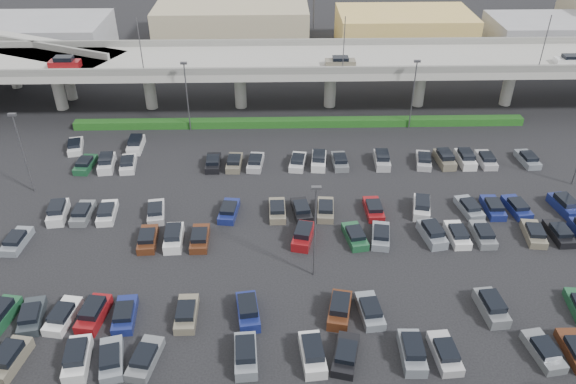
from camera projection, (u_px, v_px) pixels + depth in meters
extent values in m
plane|color=black|center=(309.00, 226.00, 62.04)|extent=(280.00, 280.00, 0.00)
cube|color=#9C9C94|center=(298.00, 62.00, 84.93)|extent=(150.00, 13.00, 1.10)
cube|color=#60605B|center=(300.00, 70.00, 79.11)|extent=(150.00, 0.50, 1.00)
cube|color=#60605B|center=(297.00, 42.00, 89.60)|extent=(150.00, 0.50, 1.00)
cylinder|color=#9C9C94|center=(58.00, 89.00, 86.32)|extent=(1.80, 1.80, 6.70)
cube|color=#60605B|center=(54.00, 69.00, 84.61)|extent=(2.60, 9.75, 0.50)
cylinder|color=#9C9C94|center=(150.00, 88.00, 86.60)|extent=(1.80, 1.80, 6.70)
cube|color=#60605B|center=(147.00, 68.00, 84.88)|extent=(2.60, 9.75, 0.50)
cylinder|color=#9C9C94|center=(240.00, 87.00, 86.87)|extent=(1.80, 1.80, 6.70)
cube|color=#60605B|center=(239.00, 67.00, 85.16)|extent=(2.60, 9.75, 0.50)
cylinder|color=#9C9C94|center=(330.00, 86.00, 87.15)|extent=(1.80, 1.80, 6.70)
cube|color=#60605B|center=(331.00, 67.00, 85.43)|extent=(2.60, 9.75, 0.50)
cylinder|color=#9C9C94|center=(420.00, 85.00, 87.43)|extent=(1.80, 1.80, 6.70)
cube|color=#60605B|center=(422.00, 66.00, 85.71)|extent=(2.60, 9.75, 0.50)
cylinder|color=#9C9C94|center=(509.00, 84.00, 87.70)|extent=(1.80, 1.80, 6.70)
cube|color=#60605B|center=(513.00, 65.00, 85.99)|extent=(2.60, 9.75, 0.50)
cube|color=maroon|center=(65.00, 64.00, 81.16)|extent=(4.40, 1.82, 1.05)
cube|color=black|center=(64.00, 59.00, 80.71)|extent=(2.60, 1.60, 0.65)
cube|color=#686251|center=(340.00, 63.00, 82.01)|extent=(4.40, 1.82, 0.82)
cube|color=black|center=(340.00, 58.00, 81.66)|extent=(2.30, 1.60, 0.50)
cube|color=silver|center=(570.00, 61.00, 82.68)|extent=(4.40, 1.82, 0.82)
cube|color=black|center=(571.00, 57.00, 82.33)|extent=(2.30, 1.60, 0.50)
cylinder|color=#47474B|center=(140.00, 47.00, 76.90)|extent=(0.14, 0.14, 8.00)
cylinder|color=#47474B|center=(344.00, 45.00, 77.45)|extent=(0.14, 0.14, 8.00)
cylinder|color=#47474B|center=(544.00, 44.00, 78.01)|extent=(0.14, 0.14, 8.00)
cylinder|color=#9C9C94|center=(12.00, 68.00, 93.57)|extent=(1.60, 1.60, 6.70)
cylinder|color=#9C9C94|center=(69.00, 79.00, 89.53)|extent=(1.60, 1.60, 6.70)
cube|color=#123E12|center=(300.00, 122.00, 82.71)|extent=(66.00, 1.60, 1.10)
cube|color=#686251|center=(10.00, 360.00, 45.74)|extent=(2.57, 4.65, 1.05)
cube|color=black|center=(7.00, 354.00, 45.29)|extent=(2.03, 2.84, 0.65)
cube|color=silver|center=(78.00, 359.00, 45.85)|extent=(2.36, 4.59, 1.05)
cube|color=black|center=(76.00, 352.00, 45.40)|extent=(1.91, 2.78, 0.65)
cube|color=slate|center=(112.00, 360.00, 45.96)|extent=(2.76, 4.70, 0.82)
cube|color=black|center=(110.00, 356.00, 45.46)|extent=(2.08, 2.60, 0.50)
cube|color=slate|center=(145.00, 359.00, 46.02)|extent=(2.65, 4.67, 0.82)
cube|color=black|center=(144.00, 356.00, 45.51)|extent=(2.02, 2.57, 0.50)
cube|color=slate|center=(246.00, 356.00, 46.12)|extent=(2.10, 4.51, 1.05)
cube|color=black|center=(245.00, 349.00, 45.67)|extent=(1.77, 2.70, 0.65)
cube|color=silver|center=(312.00, 355.00, 46.23)|extent=(2.23, 4.55, 1.05)
cube|color=black|center=(313.00, 348.00, 45.78)|extent=(1.84, 2.74, 0.65)
cube|color=black|center=(346.00, 355.00, 46.34)|extent=(2.86, 4.72, 0.82)
cube|color=black|center=(346.00, 352.00, 45.84)|extent=(2.13, 2.63, 0.50)
cube|color=slate|center=(412.00, 353.00, 46.39)|extent=(1.94, 4.45, 1.05)
cube|color=black|center=(413.00, 346.00, 45.94)|extent=(1.67, 2.64, 0.65)
cube|color=#A4A3A7|center=(445.00, 353.00, 46.51)|extent=(2.14, 4.52, 0.82)
cube|color=black|center=(447.00, 350.00, 46.00)|extent=(1.77, 2.41, 0.50)
cube|color=slate|center=(543.00, 351.00, 46.67)|extent=(2.46, 4.62, 0.82)
cube|color=black|center=(546.00, 348.00, 46.16)|extent=(1.93, 2.52, 0.50)
cube|color=#4A2413|center=(576.00, 351.00, 46.72)|extent=(1.84, 4.41, 0.82)
cube|color=#1A4A2C|center=(1.00, 316.00, 49.88)|extent=(2.54, 4.64, 1.05)
cube|color=#282E34|center=(32.00, 317.00, 49.99)|extent=(2.52, 4.64, 0.82)
cube|color=black|center=(30.00, 313.00, 49.49)|extent=(1.96, 2.53, 0.50)
cube|color=silver|center=(63.00, 316.00, 50.05)|extent=(2.53, 4.64, 0.82)
cube|color=black|center=(61.00, 313.00, 49.54)|extent=(1.96, 2.53, 0.50)
cube|color=maroon|center=(94.00, 315.00, 50.04)|extent=(2.44, 4.62, 1.05)
cube|color=black|center=(92.00, 308.00, 49.59)|extent=(1.96, 2.80, 0.65)
cube|color=navy|center=(125.00, 315.00, 50.16)|extent=(2.16, 4.53, 0.82)
cube|color=black|center=(123.00, 312.00, 49.65)|extent=(1.78, 2.42, 0.50)
cube|color=#686251|center=(187.00, 314.00, 50.27)|extent=(1.88, 4.43, 0.82)
cube|color=black|center=(186.00, 311.00, 49.76)|extent=(1.63, 2.32, 0.50)
cube|color=navy|center=(248.00, 312.00, 50.31)|extent=(2.42, 4.61, 1.05)
cube|color=black|center=(248.00, 305.00, 49.87)|extent=(1.95, 2.80, 0.65)
cube|color=#4A2413|center=(340.00, 311.00, 50.47)|extent=(2.71, 4.69, 1.05)
cube|color=black|center=(340.00, 304.00, 50.03)|extent=(2.11, 2.88, 0.65)
cube|color=slate|center=(370.00, 311.00, 50.59)|extent=(2.31, 4.58, 0.82)
cube|color=black|center=(371.00, 307.00, 50.08)|extent=(1.85, 2.47, 0.50)
cube|color=slate|center=(491.00, 308.00, 50.75)|extent=(2.23, 4.55, 1.05)
cube|color=black|center=(493.00, 301.00, 50.30)|extent=(1.84, 2.74, 0.65)
cube|color=slate|center=(17.00, 241.00, 59.11)|extent=(2.17, 4.53, 0.82)
cube|color=black|center=(15.00, 238.00, 58.60)|extent=(1.78, 2.42, 0.50)
cube|color=#4A2413|center=(148.00, 240.00, 59.38)|extent=(2.09, 4.50, 0.82)
cube|color=black|center=(147.00, 236.00, 58.87)|extent=(1.74, 2.40, 0.50)
cube|color=silver|center=(174.00, 238.00, 59.37)|extent=(2.04, 4.49, 1.05)
cube|color=black|center=(173.00, 232.00, 58.93)|extent=(1.73, 2.68, 0.65)
cube|color=#4A2413|center=(200.00, 239.00, 59.49)|extent=(1.90, 4.43, 0.82)
cube|color=black|center=(199.00, 235.00, 58.98)|extent=(1.64, 2.33, 0.50)
cube|color=maroon|center=(303.00, 236.00, 59.64)|extent=(2.81, 4.71, 1.05)
cube|color=black|center=(304.00, 230.00, 59.20)|extent=(2.17, 2.90, 0.65)
cube|color=#1A4A2C|center=(355.00, 237.00, 59.82)|extent=(2.55, 4.65, 0.82)
cube|color=black|center=(355.00, 233.00, 59.31)|extent=(1.97, 2.54, 0.50)
cube|color=slate|center=(381.00, 236.00, 59.87)|extent=(2.55, 4.65, 0.82)
cube|color=black|center=(381.00, 233.00, 59.36)|extent=(1.97, 2.54, 0.50)
cube|color=slate|center=(432.00, 235.00, 59.92)|extent=(2.55, 4.65, 1.05)
cube|color=black|center=(433.00, 228.00, 59.47)|extent=(2.03, 2.84, 0.65)
cube|color=silver|center=(457.00, 235.00, 60.03)|extent=(1.96, 4.46, 0.82)
cube|color=black|center=(459.00, 232.00, 59.52)|extent=(1.67, 2.35, 0.50)
cube|color=slate|center=(483.00, 235.00, 60.09)|extent=(1.87, 4.42, 0.82)
cube|color=black|center=(484.00, 231.00, 59.58)|extent=(1.63, 2.32, 0.50)
cube|color=#686251|center=(533.00, 234.00, 60.19)|extent=(2.32, 4.58, 0.82)
cube|color=black|center=(536.00, 230.00, 59.69)|extent=(1.86, 2.47, 0.50)
cube|color=black|center=(559.00, 234.00, 60.25)|extent=(2.01, 4.48, 0.82)
cube|color=black|center=(561.00, 230.00, 59.74)|extent=(1.70, 2.37, 0.50)
cube|color=silver|center=(58.00, 213.00, 63.29)|extent=(2.36, 4.59, 1.05)
cube|color=black|center=(57.00, 207.00, 62.85)|extent=(1.91, 2.78, 0.65)
cube|color=slate|center=(83.00, 213.00, 63.41)|extent=(1.89, 4.43, 0.82)
cube|color=black|center=(81.00, 210.00, 62.90)|extent=(1.64, 2.32, 0.50)
cube|color=silver|center=(107.00, 213.00, 63.47)|extent=(2.15, 4.53, 0.82)
cube|color=black|center=(106.00, 210.00, 62.96)|extent=(1.77, 2.42, 0.50)
cube|color=#A4A3A7|center=(156.00, 212.00, 63.57)|extent=(2.45, 4.62, 0.82)
cube|color=black|center=(155.00, 209.00, 63.07)|extent=(1.92, 2.51, 0.50)
cube|color=navy|center=(229.00, 211.00, 63.74)|extent=(2.37, 4.60, 0.82)
cube|color=black|center=(229.00, 208.00, 63.23)|extent=(1.88, 2.49, 0.50)
cube|color=#686251|center=(277.00, 211.00, 63.85)|extent=(1.92, 4.44, 0.82)
cube|color=black|center=(277.00, 207.00, 63.33)|extent=(1.65, 2.34, 0.50)
cube|color=black|center=(301.00, 210.00, 63.90)|extent=(2.44, 4.62, 0.82)
cube|color=black|center=(302.00, 207.00, 63.39)|extent=(1.92, 2.51, 0.50)
cube|color=#686251|center=(325.00, 210.00, 63.95)|extent=(2.19, 4.54, 0.82)
cube|color=black|center=(326.00, 207.00, 63.44)|extent=(1.79, 2.43, 0.50)
cube|color=maroon|center=(373.00, 210.00, 64.06)|extent=(1.96, 4.46, 0.82)
cube|color=black|center=(374.00, 206.00, 63.55)|extent=(1.68, 2.35, 0.50)
cube|color=silver|center=(421.00, 208.00, 64.11)|extent=(2.73, 4.69, 1.05)
cube|color=black|center=(422.00, 202.00, 63.66)|extent=(2.13, 2.89, 0.65)
cube|color=slate|center=(469.00, 208.00, 64.28)|extent=(2.53, 4.64, 0.82)
cube|color=black|center=(470.00, 205.00, 63.77)|extent=(1.96, 2.54, 0.50)
cube|color=navy|center=(493.00, 208.00, 64.33)|extent=(1.85, 4.41, 0.82)
cube|color=black|center=(494.00, 204.00, 63.82)|extent=(1.62, 2.31, 0.50)
cube|color=navy|center=(516.00, 208.00, 64.39)|extent=(2.36, 4.60, 0.82)
cube|color=black|center=(518.00, 204.00, 63.88)|extent=(1.88, 2.48, 0.50)
cube|color=navy|center=(564.00, 206.00, 64.43)|extent=(2.47, 4.63, 1.05)
cube|color=black|center=(566.00, 200.00, 63.99)|extent=(1.98, 2.81, 0.65)
cube|color=#1A4A2C|center=(86.00, 165.00, 72.58)|extent=(2.18, 4.54, 0.82)
cube|color=black|center=(84.00, 161.00, 72.07)|extent=(1.79, 2.43, 0.50)
cube|color=silver|center=(107.00, 164.00, 72.57)|extent=(2.30, 4.58, 1.05)
cube|color=black|center=(106.00, 158.00, 72.13)|extent=(1.88, 2.76, 0.65)
cube|color=silver|center=(128.00, 164.00, 72.69)|extent=(2.32, 4.58, 0.82)
cube|color=black|center=(127.00, 161.00, 72.18)|extent=(1.86, 2.47, 0.50)
cube|color=black|center=(213.00, 163.00, 72.91)|extent=(1.90, 4.43, 0.82)
cube|color=black|center=(213.00, 160.00, 72.40)|extent=(1.64, 2.33, 0.50)
cube|color=#686251|center=(234.00, 163.00, 72.96)|extent=(2.07, 4.50, 0.82)
cube|color=black|center=(234.00, 160.00, 72.45)|extent=(1.73, 2.39, 0.50)
cube|color=#A4A3A7|center=(256.00, 163.00, 73.02)|extent=(2.28, 4.57, 0.82)
cube|color=black|center=(255.00, 159.00, 72.51)|extent=(1.84, 2.46, 0.50)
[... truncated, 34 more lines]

